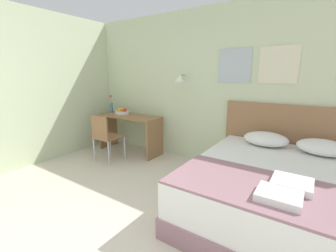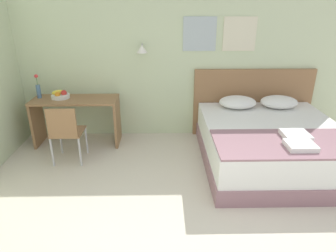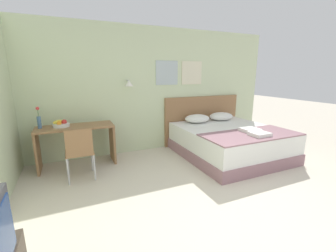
# 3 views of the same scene
# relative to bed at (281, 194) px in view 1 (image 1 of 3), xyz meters

# --- Properties ---
(wall_back) EXTENTS (5.92, 0.31, 2.65)m
(wall_back) POSITION_rel_bed_xyz_m (-1.29, 1.11, 1.04)
(wall_back) COLOR beige
(wall_back) RESTS_ON ground_plane
(bed) EXTENTS (1.89, 2.05, 0.59)m
(bed) POSITION_rel_bed_xyz_m (0.00, 0.00, 0.00)
(bed) COLOR gray
(bed) RESTS_ON ground_plane
(headboard) EXTENTS (2.01, 0.06, 1.15)m
(headboard) POSITION_rel_bed_xyz_m (0.00, 1.05, 0.28)
(headboard) COLOR #8E6642
(headboard) RESTS_ON ground_plane
(pillow_left) EXTENTS (0.59, 0.46, 0.18)m
(pillow_left) POSITION_rel_bed_xyz_m (-0.33, 0.75, 0.39)
(pillow_left) COLOR white
(pillow_left) RESTS_ON bed
(pillow_right) EXTENTS (0.59, 0.46, 0.18)m
(pillow_right) POSITION_rel_bed_xyz_m (0.33, 0.75, 0.39)
(pillow_right) COLOR white
(pillow_right) RESTS_ON bed
(throw_blanket) EXTENTS (1.83, 0.82, 0.02)m
(throw_blanket) POSITION_rel_bed_xyz_m (0.00, -0.59, 0.31)
(throw_blanket) COLOR gray
(throw_blanket) RESTS_ON bed
(folded_towel_near_foot) EXTENTS (0.32, 0.31, 0.06)m
(folded_towel_near_foot) POSITION_rel_bed_xyz_m (0.11, -0.45, 0.35)
(folded_towel_near_foot) COLOR white
(folded_towel_near_foot) RESTS_ON throw_blanket
(folded_towel_mid_bed) EXTENTS (0.33, 0.28, 0.06)m
(folded_towel_mid_bed) POSITION_rel_bed_xyz_m (0.05, -0.74, 0.35)
(folded_towel_mid_bed) COLOR white
(folded_towel_mid_bed) RESTS_ON throw_blanket
(desk) EXTENTS (1.33, 0.54, 0.76)m
(desk) POSITION_rel_bed_xyz_m (-2.92, 0.73, 0.25)
(desk) COLOR #8E6642
(desk) RESTS_ON ground_plane
(desk_chair) EXTENTS (0.43, 0.43, 0.86)m
(desk_chair) POSITION_rel_bed_xyz_m (-2.90, 0.07, 0.22)
(desk_chair) COLOR #8E6642
(desk_chair) RESTS_ON ground_plane
(fruit_bowl) EXTENTS (0.29, 0.28, 0.12)m
(fruit_bowl) POSITION_rel_bed_xyz_m (-3.15, 0.78, 0.51)
(fruit_bowl) COLOR silver
(fruit_bowl) RESTS_ON desk
(flower_vase) EXTENTS (0.06, 0.06, 0.38)m
(flower_vase) POSITION_rel_bed_xyz_m (-3.48, 0.79, 0.62)
(flower_vase) COLOR #4C7099
(flower_vase) RESTS_ON desk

